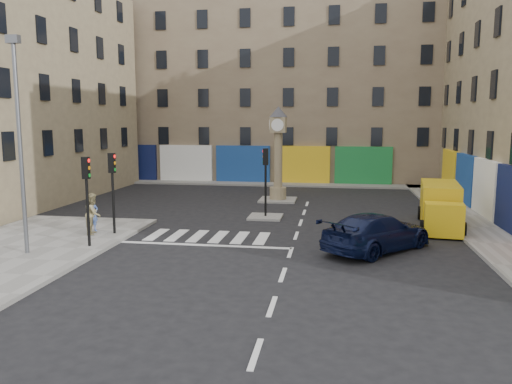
% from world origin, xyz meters
% --- Properties ---
extents(ground, '(120.00, 120.00, 0.00)m').
position_xyz_m(ground, '(0.00, 0.00, 0.00)').
color(ground, black).
rests_on(ground, ground).
extents(sidewalk_right, '(2.60, 30.00, 0.15)m').
position_xyz_m(sidewalk_right, '(8.70, 10.00, 0.07)').
color(sidewalk_right, gray).
rests_on(sidewalk_right, ground).
extents(sidewalk_far, '(32.00, 2.40, 0.15)m').
position_xyz_m(sidewalk_far, '(-4.00, 22.20, 0.07)').
color(sidewalk_far, gray).
rests_on(sidewalk_far, ground).
extents(island_near, '(1.80, 1.80, 0.12)m').
position_xyz_m(island_near, '(-2.00, 8.00, 0.06)').
color(island_near, gray).
rests_on(island_near, ground).
extents(island_far, '(2.40, 2.40, 0.12)m').
position_xyz_m(island_far, '(-2.00, 14.00, 0.06)').
color(island_far, gray).
rests_on(island_far, ground).
extents(building_far, '(32.00, 10.00, 17.00)m').
position_xyz_m(building_far, '(-4.00, 28.00, 8.50)').
color(building_far, '#867459').
rests_on(building_far, ground).
extents(building_left, '(8.00, 20.00, 15.00)m').
position_xyz_m(building_left, '(-19.00, 12.00, 7.50)').
color(building_left, '#9D8B67').
rests_on(building_left, ground).
extents(traffic_light_left_near, '(0.28, 0.22, 3.70)m').
position_xyz_m(traffic_light_left_near, '(-8.30, 0.20, 2.62)').
color(traffic_light_left_near, black).
rests_on(traffic_light_left_near, sidewalk_left).
extents(traffic_light_left_far, '(0.28, 0.22, 3.70)m').
position_xyz_m(traffic_light_left_far, '(-8.30, 2.60, 2.62)').
color(traffic_light_left_far, black).
rests_on(traffic_light_left_far, sidewalk_left).
extents(traffic_light_island, '(0.28, 0.22, 3.70)m').
position_xyz_m(traffic_light_island, '(-2.00, 8.00, 2.59)').
color(traffic_light_island, black).
rests_on(traffic_light_island, island_near).
extents(lamp_post, '(0.50, 0.25, 8.30)m').
position_xyz_m(lamp_post, '(-10.20, -1.20, 4.79)').
color(lamp_post, '#595B60').
rests_on(lamp_post, sidewalk_left).
extents(clock_pillar, '(1.20, 1.20, 6.10)m').
position_xyz_m(clock_pillar, '(-2.00, 14.00, 3.55)').
color(clock_pillar, '#9D8B67').
rests_on(clock_pillar, island_far).
extents(navy_sedan, '(5.16, 5.47, 1.55)m').
position_xyz_m(navy_sedan, '(3.47, 1.86, 0.78)').
color(navy_sedan, black).
rests_on(navy_sedan, ground).
extents(yellow_van, '(2.59, 6.04, 2.13)m').
position_xyz_m(yellow_van, '(6.99, 7.22, 1.06)').
color(yellow_van, gold).
rests_on(yellow_van, ground).
extents(pedestrian_blue, '(0.64, 0.70, 1.61)m').
position_xyz_m(pedestrian_blue, '(-9.45, 2.77, 0.96)').
color(pedestrian_blue, '#5777C9').
rests_on(pedestrian_blue, sidewalk_left).
extents(pedestrian_tan, '(0.91, 1.06, 1.89)m').
position_xyz_m(pedestrian_tan, '(-9.16, 2.30, 1.09)').
color(pedestrian_tan, '#95885C').
rests_on(pedestrian_tan, sidewalk_left).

